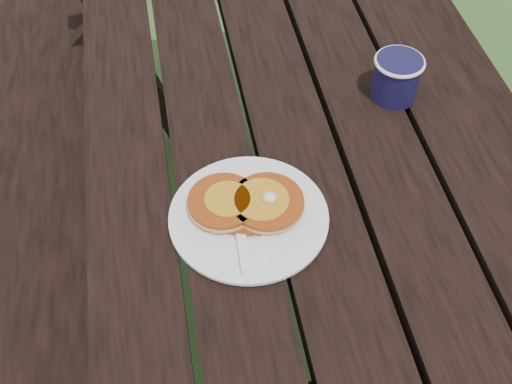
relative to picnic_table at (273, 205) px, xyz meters
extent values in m
plane|color=#2E4F22|center=(0.00, 0.00, -0.37)|extent=(60.00, 60.00, 0.00)
cube|color=black|center=(0.00, 0.00, 0.36)|extent=(0.75, 1.80, 0.04)
cube|color=black|center=(-0.55, 0.00, 0.06)|extent=(0.25, 1.80, 0.04)
cube|color=black|center=(0.55, 0.00, 0.06)|extent=(0.25, 1.80, 0.04)
cylinder|color=white|center=(-0.11, -0.32, 0.39)|extent=(0.27, 0.27, 0.01)
cylinder|color=#A14112|center=(-0.12, -0.31, 0.40)|extent=(0.12, 0.12, 0.01)
cylinder|color=#A14112|center=(-0.15, -0.30, 0.41)|extent=(0.11, 0.11, 0.01)
cylinder|color=#A14112|center=(-0.08, -0.31, 0.41)|extent=(0.12, 0.12, 0.01)
cylinder|color=#B17119|center=(-0.09, -0.31, 0.42)|extent=(0.09, 0.09, 0.00)
ellipsoid|color=#F4E59E|center=(-0.08, -0.31, 0.42)|extent=(0.02, 0.02, 0.01)
cube|color=white|center=(-0.09, -0.36, 0.39)|extent=(0.11, 0.16, 0.00)
cylinder|color=#141136|center=(0.21, -0.07, 0.43)|extent=(0.09, 0.09, 0.09)
torus|color=white|center=(0.21, -0.07, 0.46)|extent=(0.09, 0.09, 0.01)
cylinder|color=black|center=(0.21, -0.07, 0.46)|extent=(0.08, 0.08, 0.01)
camera|label=1|loc=(-0.22, -0.95, 1.21)|focal=45.00mm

